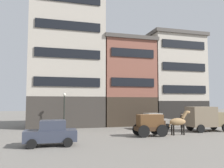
# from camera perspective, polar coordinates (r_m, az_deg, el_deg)

# --- Properties ---
(ground_plane) EXTENTS (120.00, 120.00, 0.00)m
(ground_plane) POSITION_cam_1_polar(r_m,az_deg,el_deg) (23.21, 9.58, -12.22)
(ground_plane) COLOR slate
(building_far_left) EXTENTS (9.75, 5.75, 18.00)m
(building_far_left) POSITION_cam_1_polar(r_m,az_deg,el_deg) (30.66, -11.24, 6.73)
(building_far_left) COLOR #38332D
(building_far_left) RESTS_ON ground_plane
(building_center_left) EXTENTS (7.42, 5.75, 11.85)m
(building_center_left) POSITION_cam_1_polar(r_m,az_deg,el_deg) (31.88, 3.60, 0.65)
(building_center_left) COLOR #33281E
(building_center_left) RESTS_ON ground_plane
(building_center_right) EXTENTS (8.35, 5.75, 13.12)m
(building_center_right) POSITION_cam_1_polar(r_m,az_deg,el_deg) (35.12, 15.31, 1.38)
(building_center_right) COLOR black
(building_center_right) RESTS_ON ground_plane
(cargo_wagon) EXTENTS (2.91, 1.51, 1.98)m
(cargo_wagon) POSITION_cam_1_polar(r_m,az_deg,el_deg) (21.71, 9.56, -9.72)
(cargo_wagon) COLOR #3D2819
(cargo_wagon) RESTS_ON ground_plane
(draft_horse) EXTENTS (2.34, 0.61, 2.30)m
(draft_horse) POSITION_cam_1_polar(r_m,az_deg,el_deg) (23.09, 16.29, -8.97)
(draft_horse) COLOR #937047
(draft_horse) RESTS_ON ground_plane
(delivery_truck_near) EXTENTS (4.39, 2.22, 2.62)m
(delivery_truck_near) POSITION_cam_1_polar(r_m,az_deg,el_deg) (26.81, 22.41, -7.82)
(delivery_truck_near) COLOR #7A6B4C
(delivery_truck_near) RESTS_ON ground_plane
(sedan_dark) EXTENTS (3.81, 2.09, 1.83)m
(sedan_dark) POSITION_cam_1_polar(r_m,az_deg,el_deg) (27.26, 10.41, -9.09)
(sedan_dark) COLOR gray
(sedan_dark) RESTS_ON ground_plane
(sedan_light) EXTENTS (3.72, 1.90, 1.83)m
(sedan_light) POSITION_cam_1_polar(r_m,az_deg,el_deg) (17.47, -14.99, -11.74)
(sedan_light) COLOR #333847
(sedan_light) RESTS_ON ground_plane
(pedestrian_officer) EXTENTS (0.47, 0.47, 1.79)m
(pedestrian_officer) POSITION_cam_1_polar(r_m,az_deg,el_deg) (29.59, 17.02, -8.46)
(pedestrian_officer) COLOR black
(pedestrian_officer) RESTS_ON ground_plane
(streetlamp_curbside) EXTENTS (0.32, 0.32, 4.12)m
(streetlamp_curbside) POSITION_cam_1_polar(r_m,az_deg,el_deg) (26.03, -11.85, -5.42)
(streetlamp_curbside) COLOR black
(streetlamp_curbside) RESTS_ON ground_plane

